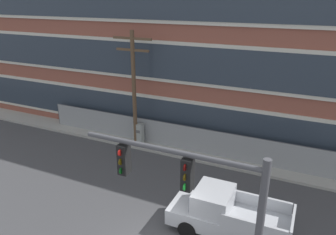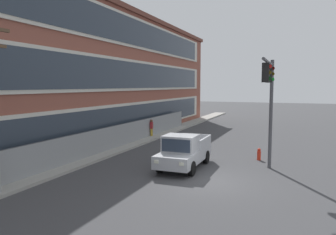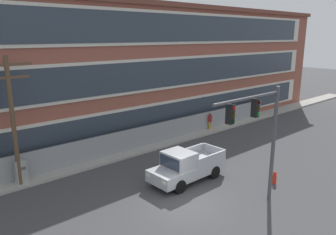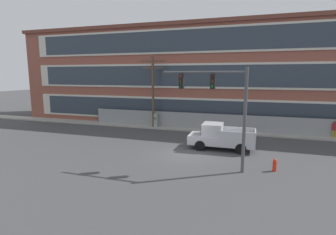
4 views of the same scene
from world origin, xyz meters
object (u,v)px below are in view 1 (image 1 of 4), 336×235
Objects in this scene: pickup_truck_silver at (226,215)px; electrical_cabinet at (138,135)px; utility_pole_near_corner at (134,84)px; traffic_signal_mast at (205,212)px.

pickup_truck_silver reaches higher than electrical_cabinet.
electrical_cabinet is at bearing 142.02° from pickup_truck_silver.
utility_pole_near_corner is at bearing -142.21° from electrical_cabinet.
pickup_truck_silver is at bearing -37.98° from electrical_cabinet.
electrical_cabinet is at bearing 127.76° from traffic_signal_mast.
electrical_cabinet is (0.15, 0.11, -3.53)m from utility_pole_near_corner.
pickup_truck_silver is at bearing 96.26° from traffic_signal_mast.
traffic_signal_mast is at bearing -52.24° from electrical_cabinet.
pickup_truck_silver is 10.49m from utility_pole_near_corner.
utility_pole_near_corner reaches higher than electrical_cabinet.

